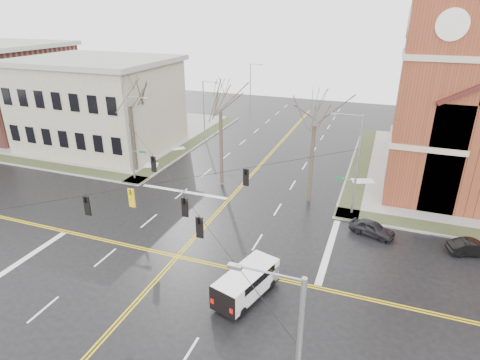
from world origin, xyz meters
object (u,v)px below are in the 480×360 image
(parked_car_b, at_px, (473,247))
(tree_nw_near, at_px, (220,107))
(cargo_van, at_px, (248,280))
(signal_pole_ne, at_px, (355,163))
(tree_nw_far, at_px, (130,102))
(streetlight_north_a, at_px, (205,107))
(signal_pole_nw, at_px, (131,136))
(parked_car_a, at_px, (372,228))
(streetlight_north_b, at_px, (251,84))
(tree_ne, at_px, (315,120))

(parked_car_b, xyz_separation_m, tree_nw_near, (-22.81, 5.58, 7.66))
(cargo_van, xyz_separation_m, parked_car_b, (14.29, 10.31, -0.54))
(signal_pole_ne, distance_m, tree_nw_far, 24.39)
(signal_pole_ne, xyz_separation_m, streetlight_north_a, (-21.97, 16.50, -0.48))
(streetlight_north_a, height_order, tree_nw_near, tree_nw_near)
(signal_pole_nw, relative_size, tree_nw_near, 0.79)
(tree_nw_near, bearing_deg, parked_car_a, -18.76)
(streetlight_north_b, xyz_separation_m, tree_ne, (18.00, -35.22, 3.54))
(parked_car_b, relative_size, tree_nw_near, 0.31)
(streetlight_north_a, bearing_deg, cargo_van, -60.58)
(parked_car_a, distance_m, parked_car_b, 7.28)
(signal_pole_ne, height_order, streetlight_north_b, signal_pole_ne)
(parked_car_b, xyz_separation_m, tree_ne, (-13.36, 4.73, 7.43))
(parked_car_a, height_order, tree_nw_far, tree_nw_far)
(streetlight_north_a, relative_size, streetlight_north_b, 1.00)
(streetlight_north_b, height_order, tree_nw_far, tree_nw_far)
(cargo_van, bearing_deg, tree_ne, 102.65)
(signal_pole_ne, xyz_separation_m, tree_ne, (-3.98, 1.28, 3.06))
(parked_car_a, xyz_separation_m, tree_ne, (-6.09, 4.43, 7.40))
(signal_pole_nw, distance_m, tree_ne, 18.96)
(streetlight_north_a, height_order, tree_nw_far, tree_nw_far)
(signal_pole_nw, distance_m, tree_nw_far, 4.02)
(parked_car_a, xyz_separation_m, parked_car_b, (7.27, -0.30, -0.03))
(signal_pole_ne, distance_m, streetlight_north_b, 42.61)
(parked_car_b, bearing_deg, streetlight_north_b, 20.43)
(streetlight_north_a, height_order, cargo_van, streetlight_north_a)
(cargo_van, bearing_deg, parked_car_a, 72.71)
(signal_pole_ne, relative_size, streetlight_north_a, 1.12)
(parked_car_b, bearing_deg, tree_ne, 52.79)
(streetlight_north_a, height_order, parked_car_b, streetlight_north_a)
(parked_car_b, height_order, tree_ne, tree_ne)
(cargo_van, distance_m, tree_nw_far, 25.94)
(signal_pole_nw, height_order, tree_ne, tree_ne)
(cargo_van, xyz_separation_m, parked_car_a, (7.02, 10.61, -0.51))
(signal_pole_ne, xyz_separation_m, parked_car_a, (2.11, -3.15, -4.34))
(signal_pole_ne, bearing_deg, tree_nw_near, 171.00)
(streetlight_north_b, bearing_deg, cargo_van, -71.24)
(signal_pole_nw, xyz_separation_m, tree_ne, (18.67, 1.28, 3.06))
(streetlight_north_a, bearing_deg, streetlight_north_b, 90.00)
(streetlight_north_a, height_order, tree_ne, tree_ne)
(streetlight_north_a, xyz_separation_m, tree_nw_near, (8.55, -14.37, 3.77))
(cargo_van, bearing_deg, signal_pole_nw, 158.38)
(signal_pole_nw, xyz_separation_m, streetlight_north_b, (0.67, 36.50, -0.48))
(streetlight_north_a, relative_size, parked_car_a, 2.22)
(signal_pole_nw, xyz_separation_m, cargo_van, (17.74, -13.76, -3.83))
(streetlight_north_a, height_order, parked_car_a, streetlight_north_a)
(cargo_van, xyz_separation_m, tree_nw_far, (-19.19, 16.09, 6.77))
(tree_nw_far, relative_size, tree_ne, 0.99)
(signal_pole_nw, xyz_separation_m, streetlight_north_a, (0.67, 16.50, -0.48))
(parked_car_a, bearing_deg, streetlight_north_b, 49.34)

